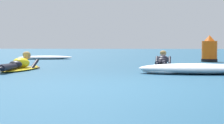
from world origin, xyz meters
The scene contains 6 objects.
ground_plane centered at (0.00, 10.00, 0.00)m, with size 120.00×120.00×0.00m, color navy.
surfer_near centered at (-3.19, 3.31, 0.14)m, with size 0.67×2.50×0.53m.
surfer_far centered at (0.66, 5.87, 0.13)m, with size 0.76×2.78×0.55m.
whitewater_front centered at (1.24, 2.68, 0.11)m, with size 2.63×0.97×0.24m.
whitewater_mid_left centered at (-4.71, 10.77, 0.08)m, with size 2.70×1.36×0.18m.
channel_marker_buoy centered at (2.70, 8.85, 0.44)m, with size 0.64×0.64×1.08m.
Camera 1 is at (0.08, -5.32, 0.65)m, focal length 54.68 mm.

